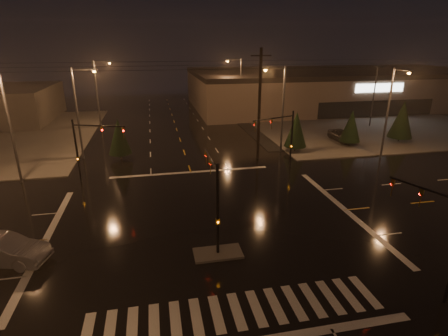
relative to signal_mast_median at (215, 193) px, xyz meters
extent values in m
plane|color=black|center=(0.00, 3.07, -3.75)|extent=(140.00, 140.00, 0.00)
cube|color=#4C4A44|center=(30.00, 33.07, -3.69)|extent=(36.00, 36.00, 0.12)
cube|color=#4C4A44|center=(0.00, -0.93, -3.68)|extent=(3.00, 1.60, 0.15)
cube|color=beige|center=(0.00, -5.93, -3.75)|extent=(15.00, 2.60, 0.01)
cube|color=beige|center=(0.00, 14.07, -3.75)|extent=(16.00, 0.50, 0.01)
cube|color=black|center=(35.00, 31.07, -3.71)|extent=(50.00, 24.00, 0.08)
cube|color=#736152|center=(35.00, 49.07, -0.25)|extent=(60.00, 28.00, 7.00)
cube|color=black|center=(35.00, 49.07, 3.05)|extent=(60.20, 28.20, 0.80)
cube|color=white|center=(35.00, 34.97, 1.45)|extent=(9.00, 0.20, 1.40)
cube|color=black|center=(35.00, 35.02, -2.15)|extent=(22.00, 0.15, 2.80)
cylinder|color=black|center=(0.00, -0.93, -0.75)|extent=(0.18, 0.18, 6.00)
cylinder|color=black|center=(0.00, 1.32, 1.75)|extent=(0.12, 4.50, 0.12)
imported|color=#594707|center=(0.00, 3.35, 1.70)|extent=(0.16, 0.20, 1.00)
cube|color=#594707|center=(0.00, -0.93, -1.45)|extent=(0.25, 0.18, 0.35)
cylinder|color=black|center=(10.50, 13.57, -0.75)|extent=(0.18, 0.18, 6.00)
cylinder|color=black|center=(8.15, 12.72, 1.75)|extent=(4.74, 1.82, 0.12)
imported|color=#594707|center=(6.04, 11.95, 1.70)|extent=(0.24, 0.22, 1.00)
cube|color=#594707|center=(10.50, 13.57, -1.45)|extent=(0.25, 0.18, 0.35)
cylinder|color=black|center=(-10.50, 13.57, -0.75)|extent=(0.18, 0.18, 6.00)
cylinder|color=black|center=(-8.15, 12.72, 1.75)|extent=(4.74, 1.82, 0.12)
imported|color=#594707|center=(-6.04, 11.95, 1.70)|extent=(0.24, 0.22, 1.00)
cube|color=#594707|center=(-10.50, 13.57, -1.45)|extent=(0.25, 0.18, 0.35)
cylinder|color=black|center=(9.82, -5.55, 1.75)|extent=(1.48, 3.80, 0.12)
imported|color=#594707|center=(9.20, -3.86, 1.70)|extent=(0.22, 0.24, 1.00)
cylinder|color=#38383A|center=(-11.50, 21.07, 1.25)|extent=(0.24, 0.24, 10.00)
cylinder|color=#38383A|center=(-10.30, 21.07, 6.05)|extent=(2.40, 0.14, 0.14)
cube|color=#38383A|center=(-9.20, 21.07, 6.00)|extent=(0.70, 0.30, 0.18)
sphere|color=orange|center=(-9.20, 21.07, 5.87)|extent=(0.32, 0.32, 0.32)
cylinder|color=#38383A|center=(-11.50, 37.07, 1.25)|extent=(0.24, 0.24, 10.00)
cylinder|color=#38383A|center=(-10.30, 37.07, 6.05)|extent=(2.40, 0.14, 0.14)
cube|color=#38383A|center=(-9.20, 37.07, 6.00)|extent=(0.70, 0.30, 0.18)
sphere|color=orange|center=(-9.20, 37.07, 5.87)|extent=(0.32, 0.32, 0.32)
cylinder|color=#38383A|center=(11.50, 19.07, 1.25)|extent=(0.24, 0.24, 10.00)
cylinder|color=#38383A|center=(10.30, 19.07, 6.05)|extent=(2.40, 0.14, 0.14)
cube|color=#38383A|center=(9.20, 19.07, 6.00)|extent=(0.70, 0.30, 0.18)
sphere|color=orange|center=(9.20, 19.07, 5.87)|extent=(0.32, 0.32, 0.32)
cylinder|color=#38383A|center=(11.50, 39.07, 1.25)|extent=(0.24, 0.24, 10.00)
cylinder|color=#38383A|center=(10.30, 39.07, 6.05)|extent=(2.40, 0.14, 0.14)
cube|color=#38383A|center=(9.20, 39.07, 6.00)|extent=(0.70, 0.30, 0.18)
sphere|color=orange|center=(9.20, 39.07, 5.87)|extent=(0.32, 0.32, 0.32)
cylinder|color=#38383A|center=(-16.00, 14.57, 1.25)|extent=(0.24, 0.24, 10.00)
cylinder|color=#38383A|center=(22.00, 14.57, 1.25)|extent=(0.24, 0.24, 10.00)
cylinder|color=#38383A|center=(22.00, 13.37, 6.05)|extent=(0.14, 2.40, 0.14)
cube|color=#38383A|center=(22.00, 12.27, 6.00)|extent=(0.30, 0.70, 0.18)
sphere|color=orange|center=(22.00, 12.27, 5.87)|extent=(0.32, 0.32, 0.32)
cylinder|color=black|center=(8.00, 17.07, 2.25)|extent=(0.32, 0.32, 12.00)
cube|color=black|center=(8.00, 17.07, 7.45)|extent=(2.20, 0.12, 0.12)
cylinder|color=black|center=(13.16, 18.68, -3.40)|extent=(0.18, 0.18, 0.70)
cone|color=black|center=(13.16, 18.68, -0.99)|extent=(2.65, 2.65, 4.13)
cylinder|color=black|center=(20.85, 19.51, -3.40)|extent=(0.18, 0.18, 0.70)
cone|color=black|center=(20.85, 19.51, -1.08)|extent=(2.53, 2.53, 3.95)
cylinder|color=black|center=(28.32, 19.93, -3.40)|extent=(0.18, 0.18, 0.70)
cone|color=black|center=(28.32, 19.93, -0.66)|extent=(3.06, 3.06, 4.79)
cylinder|color=black|center=(-7.25, 19.85, -3.40)|extent=(0.18, 0.18, 0.70)
cone|color=black|center=(-7.25, 19.85, -1.06)|extent=(2.54, 2.54, 3.98)
imported|color=black|center=(21.08, 21.90, -2.95)|extent=(2.14, 4.80, 1.60)
imported|color=#5C5D64|center=(-12.64, 0.75, -2.90)|extent=(5.49, 3.18, 1.71)
camera|label=1|loc=(-3.38, -19.31, 8.68)|focal=28.00mm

